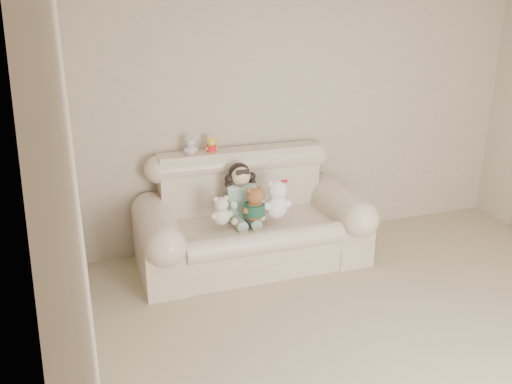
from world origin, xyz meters
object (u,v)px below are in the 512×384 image
at_px(seated_child, 241,192).
at_px(white_cat, 277,195).
at_px(brown_teddy, 255,201).
at_px(sofa, 252,213).
at_px(cream_teddy, 221,208).

relative_size(seated_child, white_cat, 1.29).
height_order(brown_teddy, white_cat, white_cat).
relative_size(sofa, white_cat, 4.87).
bearing_deg(seated_child, sofa, -36.89).
bearing_deg(sofa, cream_teddy, -157.44).
relative_size(seated_child, brown_teddy, 1.50).
bearing_deg(brown_teddy, cream_teddy, 169.52).
bearing_deg(seated_child, brown_teddy, -69.45).
relative_size(sofa, seated_child, 3.78).
bearing_deg(brown_teddy, sofa, 70.07).
relative_size(brown_teddy, white_cat, 0.86).
bearing_deg(brown_teddy, white_cat, -9.59).
bearing_deg(seated_child, white_cat, -34.61).
distance_m(seated_child, white_cat, 0.35).
distance_m(brown_teddy, cream_teddy, 0.31).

